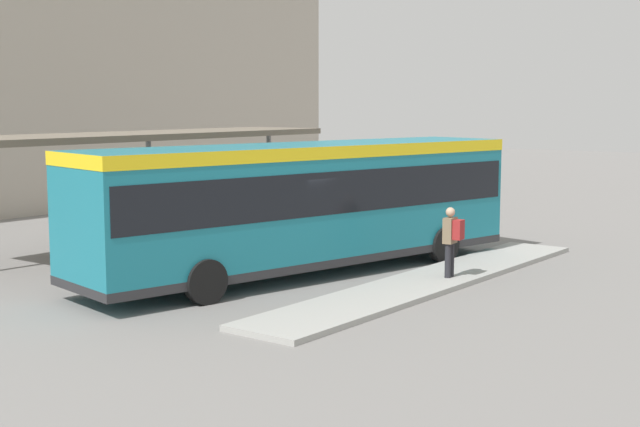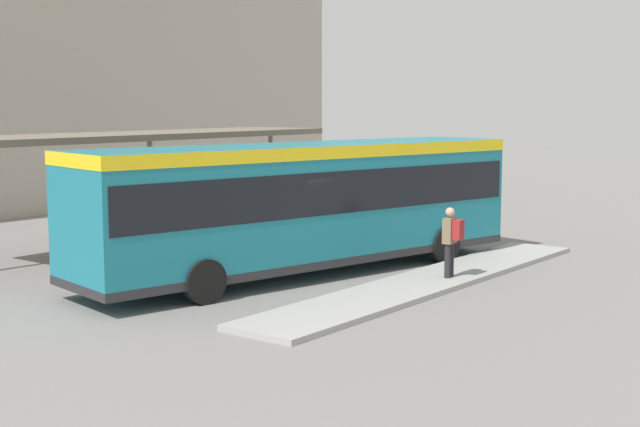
{
  "view_description": "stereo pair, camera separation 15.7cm",
  "coord_description": "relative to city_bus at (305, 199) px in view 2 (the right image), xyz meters",
  "views": [
    {
      "loc": [
        -17.29,
        -13.55,
        4.26
      ],
      "look_at": [
        0.61,
        0.0,
        1.46
      ],
      "focal_mm": 50.0,
      "sensor_mm": 36.0,
      "label": 1
    },
    {
      "loc": [
        -17.2,
        -13.68,
        4.26
      ],
      "look_at": [
        0.61,
        0.0,
        1.46
      ],
      "focal_mm": 50.0,
      "sensor_mm": 36.0,
      "label": 2
    }
  ],
  "objects": [
    {
      "name": "pedestrian_waiting",
      "position": [
        1.25,
        -3.43,
        -0.81
      ],
      "size": [
        0.43,
        0.46,
        1.68
      ],
      "rotation": [
        0.0,
        0.0,
        1.68
      ],
      "color": "#232328",
      "rests_on": "curb_island"
    },
    {
      "name": "potted_planter_near_shelter",
      "position": [
        3.44,
        3.79,
        -1.12
      ],
      "size": [
        1.01,
        1.01,
        1.5
      ],
      "color": "slate",
      "rests_on": "ground_plane"
    },
    {
      "name": "bicycle_orange",
      "position": [
        8.99,
        4.18,
        -1.56
      ],
      "size": [
        0.48,
        1.55,
        0.67
      ],
      "rotation": [
        0.0,
        0.0,
        1.48
      ],
      "color": "black",
      "rests_on": "ground_plane"
    },
    {
      "name": "ground_plane",
      "position": [
        -0.01,
        0.0,
        -1.89
      ],
      "size": [
        120.0,
        120.0,
        0.0
      ],
      "primitive_type": "plane",
      "color": "slate"
    },
    {
      "name": "curb_island",
      "position": [
        0.84,
        -3.12,
        -1.83
      ],
      "size": [
        12.6,
        1.8,
        0.12
      ],
      "color": "#9E9E99",
      "rests_on": "ground_plane"
    },
    {
      "name": "bicycle_yellow",
      "position": [
        9.0,
        3.53,
        -1.54
      ],
      "size": [
        0.48,
        1.63,
        0.7
      ],
      "rotation": [
        0.0,
        0.0,
        1.53
      ],
      "color": "black",
      "rests_on": "ground_plane"
    },
    {
      "name": "bicycle_green",
      "position": [
        9.12,
        4.84,
        -1.54
      ],
      "size": [
        0.48,
        1.63,
        0.71
      ],
      "rotation": [
        0.0,
        0.0,
        1.7
      ],
      "color": "black",
      "rests_on": "ground_plane"
    },
    {
      "name": "station_shelter",
      "position": [
        0.76,
        6.53,
        1.34
      ],
      "size": [
        12.99,
        3.04,
        3.38
      ],
      "color": "#706656",
      "rests_on": "ground_plane"
    },
    {
      "name": "city_bus",
      "position": [
        0.0,
        0.0,
        0.0
      ],
      "size": [
        12.52,
        5.1,
        3.24
      ],
      "rotation": [
        0.0,
        0.0,
        -0.21
      ],
      "color": "#197284",
      "rests_on": "ground_plane"
    }
  ]
}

